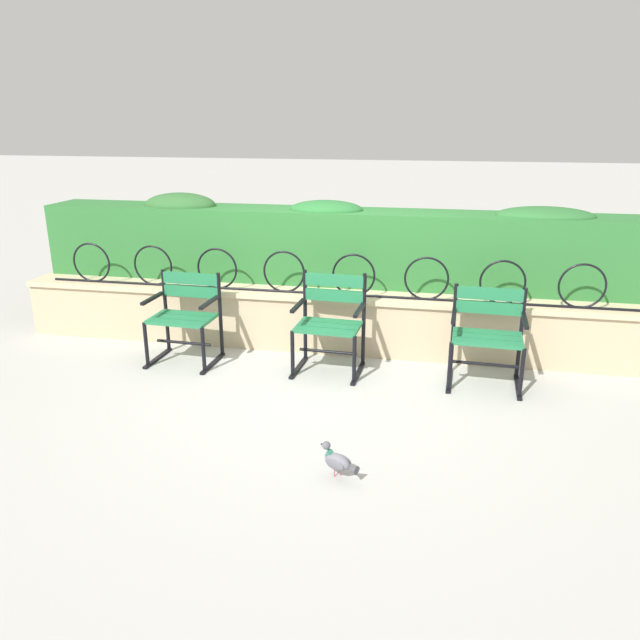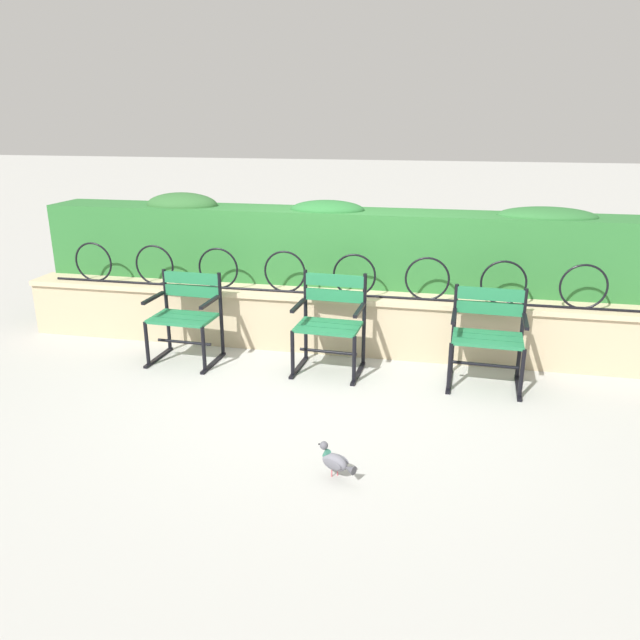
{
  "view_description": "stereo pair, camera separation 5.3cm",
  "coord_description": "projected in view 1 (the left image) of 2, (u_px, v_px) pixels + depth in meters",
  "views": [
    {
      "loc": [
        0.98,
        -4.88,
        2.24
      ],
      "look_at": [
        0.0,
        0.1,
        0.55
      ],
      "focal_mm": 34.2,
      "sensor_mm": 36.0,
      "label": 1
    },
    {
      "loc": [
        1.03,
        -4.87,
        2.24
      ],
      "look_at": [
        0.0,
        0.1,
        0.55
      ],
      "focal_mm": 34.2,
      "sensor_mm": 36.0,
      "label": 2
    }
  ],
  "objects": [
    {
      "name": "ground_plane",
      "position": [
        318.0,
        382.0,
        5.43
      ],
      "size": [
        60.0,
        60.0,
        0.0
      ],
      "primitive_type": "plane",
      "color": "#ADADA8"
    },
    {
      "name": "stone_wall",
      "position": [
        334.0,
        321.0,
        6.11
      ],
      "size": [
        6.54,
        0.41,
        0.59
      ],
      "color": "tan",
      "rests_on": "ground"
    },
    {
      "name": "hedge_row",
      "position": [
        341.0,
        243.0,
        6.32
      ],
      "size": [
        6.41,
        0.58,
        0.89
      ],
      "color": "#2D7033",
      "rests_on": "stone_wall"
    },
    {
      "name": "iron_arch_fence",
      "position": [
        320.0,
        276.0,
        5.91
      ],
      "size": [
        6.01,
        0.02,
        0.42
      ],
      "color": "black",
      "rests_on": "stone_wall"
    },
    {
      "name": "park_chair_centre",
      "position": [
        330.0,
        321.0,
        5.57
      ],
      "size": [
        0.63,
        0.55,
        0.9
      ],
      "color": "#237547",
      "rests_on": "ground"
    },
    {
      "name": "park_chair_left",
      "position": [
        185.0,
        314.0,
        5.8
      ],
      "size": [
        0.64,
        0.55,
        0.84
      ],
      "color": "#237547",
      "rests_on": "ground"
    },
    {
      "name": "park_chair_right",
      "position": [
        487.0,
        333.0,
        5.29
      ],
      "size": [
        0.65,
        0.55,
        0.84
      ],
      "color": "#237547",
      "rests_on": "ground"
    },
    {
      "name": "pigeon_near_chairs",
      "position": [
        338.0,
        461.0,
        3.97
      ],
      "size": [
        0.27,
        0.19,
        0.22
      ],
      "color": "slate",
      "rests_on": "ground"
    }
  ]
}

